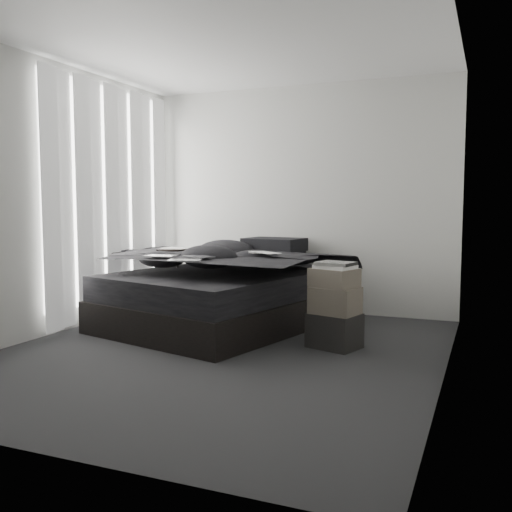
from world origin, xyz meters
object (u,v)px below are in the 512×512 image
at_px(bed, 224,310).
at_px(side_stand, 177,282).
at_px(laptop, 260,245).
at_px(box_lower, 334,330).

relative_size(bed, side_stand, 3.10).
bearing_deg(bed, laptop, 7.50).
distance_m(side_stand, box_lower, 2.20).
height_order(side_stand, box_lower, side_stand).
bearing_deg(side_stand, box_lower, -21.60).
relative_size(side_stand, box_lower, 1.81).
xyz_separation_m(bed, box_lower, (1.29, -0.48, -0.01)).
distance_m(bed, side_stand, 0.84).
bearing_deg(laptop, side_stand, -165.37).
distance_m(bed, box_lower, 1.38).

